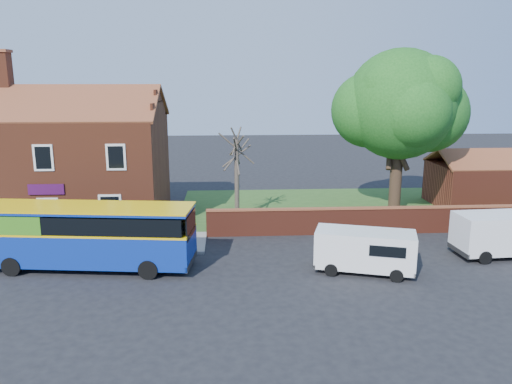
{
  "coord_description": "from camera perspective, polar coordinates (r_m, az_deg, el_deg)",
  "views": [
    {
      "loc": [
        3.27,
        -20.67,
        8.9
      ],
      "look_at": [
        4.75,
        5.0,
        3.05
      ],
      "focal_mm": 35.0,
      "sensor_mm": 36.0,
      "label": 1
    }
  ],
  "objects": [
    {
      "name": "pavement",
      "position": [
        29.69,
        -23.48,
        -5.6
      ],
      "size": [
        18.0,
        3.5,
        0.12
      ],
      "primitive_type": "cube",
      "color": "gray",
      "rests_on": "ground"
    },
    {
      "name": "shop_building",
      "position": [
        34.22,
        -20.78,
        2.75
      ],
      "size": [
        12.3,
        8.13,
        10.5
      ],
      "color": "brown",
      "rests_on": "ground"
    },
    {
      "name": "outbuilding",
      "position": [
        39.21,
        25.31,
        0.86
      ],
      "size": [
        8.2,
        5.06,
        4.17
      ],
      "color": "maroon",
      "rests_on": "ground"
    },
    {
      "name": "grass_strip",
      "position": [
        36.16,
        12.43,
        -1.71
      ],
      "size": [
        26.0,
        12.0,
        0.04
      ],
      "primitive_type": "cube",
      "color": "#426B28",
      "rests_on": "ground"
    },
    {
      "name": "van_far",
      "position": [
        28.48,
        26.69,
        -4.17
      ],
      "size": [
        5.21,
        2.37,
        2.24
      ],
      "rotation": [
        0.0,
        0.0,
        0.06
      ],
      "color": "white",
      "rests_on": "ground"
    },
    {
      "name": "ground",
      "position": [
        22.74,
        -11.49,
        -10.49
      ],
      "size": [
        120.0,
        120.0,
        0.0
      ],
      "primitive_type": "plane",
      "color": "black",
      "rests_on": "ground"
    },
    {
      "name": "bare_tree",
      "position": [
        31.46,
        -2.2,
        1.85
      ],
      "size": [
        2.13,
        2.54,
        5.69
      ],
      "color": "#4C4238",
      "rests_on": "ground"
    },
    {
      "name": "boundary_wall",
      "position": [
        30.43,
        15.51,
        -3.08
      ],
      "size": [
        22.0,
        0.38,
        1.6
      ],
      "color": "maroon",
      "rests_on": "ground"
    },
    {
      "name": "van_near",
      "position": [
        23.97,
        12.36,
        -6.44
      ],
      "size": [
        4.89,
        3.07,
        2.0
      ],
      "rotation": [
        0.0,
        0.0,
        -0.3
      ],
      "color": "white",
      "rests_on": "ground"
    },
    {
      "name": "large_tree",
      "position": [
        33.73,
        16.18,
        9.23
      ],
      "size": [
        8.87,
        7.02,
        10.82
      ],
      "color": "black",
      "rests_on": "ground"
    },
    {
      "name": "kerb",
      "position": [
        28.14,
        -24.68,
        -6.68
      ],
      "size": [
        18.0,
        0.15,
        0.14
      ],
      "primitive_type": "cube",
      "color": "slate",
      "rests_on": "ground"
    },
    {
      "name": "bus",
      "position": [
        25.17,
        -19.41,
        -4.46
      ],
      "size": [
        10.28,
        3.71,
        3.06
      ],
      "rotation": [
        0.0,
        0.0,
        -0.12
      ],
      "color": "#0D2D98",
      "rests_on": "ground"
    }
  ]
}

